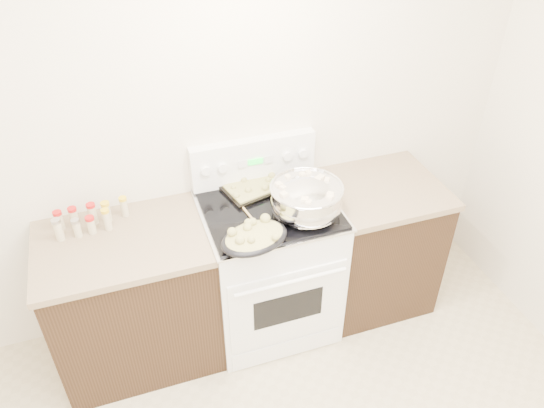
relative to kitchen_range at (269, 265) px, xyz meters
name	(u,v)px	position (x,y,z in m)	size (l,w,h in m)	color
room_shell	(314,309)	(-0.35, -1.42, 1.21)	(4.10, 3.60, 2.75)	silver
counter_left	(135,299)	(-0.83, 0.01, -0.03)	(0.93, 0.67, 0.92)	black
counter_right	(373,243)	(0.73, 0.01, -0.03)	(0.73, 0.67, 0.92)	black
kitchen_range	(269,265)	(0.00, 0.00, 0.00)	(0.78, 0.73, 1.22)	white
mixing_bowl	(306,200)	(0.18, -0.13, 0.55)	(0.41, 0.41, 0.24)	silver
roasting_pan	(254,237)	(-0.18, -0.28, 0.50)	(0.43, 0.35, 0.11)	black
baking_sheet	(256,188)	(-0.02, 0.18, 0.47)	(0.40, 0.32, 0.06)	black
wooden_spoon	(255,228)	(-0.14, -0.17, 0.46)	(0.07, 0.27, 0.04)	tan
blue_ladle	(328,198)	(0.34, -0.07, 0.48)	(0.14, 0.24, 0.09)	#97D4E1
spice_jars	(87,219)	(-0.98, 0.16, 0.49)	(0.40, 0.15, 0.13)	#BFB28C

